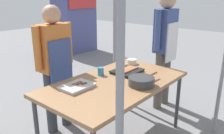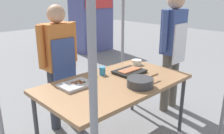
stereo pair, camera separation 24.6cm
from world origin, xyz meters
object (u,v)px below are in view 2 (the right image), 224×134
at_px(neighbor_stall_left, 91,20).
at_px(tray_meat_skewers, 76,85).
at_px(drink_cup_near_edge, 102,71).
at_px(tray_grilled_sausages, 129,71).
at_px(cooking_wok, 140,82).
at_px(stall_table, 115,86).
at_px(vendor_woman, 59,59).
at_px(condiment_bowl, 137,62).
at_px(customer_nearby, 173,42).

bearing_deg(neighbor_stall_left, tray_meat_skewers, -131.02).
bearing_deg(tray_meat_skewers, drink_cup_near_edge, 10.09).
xyz_separation_m(tray_grilled_sausages, cooking_wok, (-0.23, -0.35, 0.03)).
height_order(stall_table, vendor_woman, vendor_woman).
xyz_separation_m(tray_grilled_sausages, condiment_bowl, (0.32, 0.16, 0.01)).
bearing_deg(cooking_wok, customer_nearby, 16.80).
xyz_separation_m(stall_table, neighbor_stall_left, (2.70, 3.72, 0.19)).
bearing_deg(drink_cup_near_edge, cooking_wok, -85.74).
bearing_deg(drink_cup_near_edge, vendor_woman, 118.38).
relative_size(vendor_woman, customer_nearby, 0.91).
distance_m(cooking_wok, customer_nearby, 1.16).
bearing_deg(customer_nearby, condiment_bowl, 162.00).
height_order(customer_nearby, neighbor_stall_left, neighbor_stall_left).
relative_size(drink_cup_near_edge, vendor_woman, 0.06).
relative_size(stall_table, vendor_woman, 1.05).
xyz_separation_m(stall_table, condiment_bowl, (0.63, 0.24, 0.08)).
relative_size(cooking_wok, customer_nearby, 0.26).
height_order(tray_meat_skewers, drink_cup_near_edge, drink_cup_near_edge).
height_order(drink_cup_near_edge, neighbor_stall_left, neighbor_stall_left).
bearing_deg(stall_table, customer_nearby, 2.97).
xyz_separation_m(drink_cup_near_edge, vendor_woman, (-0.26, 0.48, 0.10)).
bearing_deg(customer_nearby, neighbor_stall_left, 67.39).
bearing_deg(vendor_woman, cooking_wok, 106.56).
height_order(tray_grilled_sausages, vendor_woman, vendor_woman).
height_order(vendor_woman, neighbor_stall_left, neighbor_stall_left).
bearing_deg(tray_meat_skewers, tray_grilled_sausages, -8.14).
bearing_deg(neighbor_stall_left, condiment_bowl, -120.76).
xyz_separation_m(cooking_wok, vendor_woman, (-0.30, 1.00, 0.10)).
relative_size(cooking_wok, drink_cup_near_edge, 4.66).
distance_m(condiment_bowl, drink_cup_near_edge, 0.59).
distance_m(drink_cup_near_edge, customer_nearby, 1.17).
distance_m(tray_grilled_sausages, customer_nearby, 0.89).
relative_size(cooking_wok, condiment_bowl, 3.36).
distance_m(stall_table, drink_cup_near_edge, 0.28).
relative_size(tray_meat_skewers, customer_nearby, 0.19).
distance_m(tray_grilled_sausages, vendor_woman, 0.85).
relative_size(tray_meat_skewers, condiment_bowl, 2.52).
bearing_deg(stall_table, tray_grilled_sausages, 14.35).
xyz_separation_m(stall_table, tray_grilled_sausages, (0.31, 0.08, 0.07)).
height_order(stall_table, neighbor_stall_left, neighbor_stall_left).
distance_m(cooking_wok, condiment_bowl, 0.75).
height_order(vendor_woman, customer_nearby, customer_nearby).
relative_size(cooking_wok, vendor_woman, 0.28).
relative_size(tray_meat_skewers, neighbor_stall_left, 0.18).
relative_size(tray_grilled_sausages, tray_meat_skewers, 1.08).
height_order(drink_cup_near_edge, vendor_woman, vendor_woman).
relative_size(tray_meat_skewers, cooking_wok, 0.75).
height_order(stall_table, condiment_bowl, condiment_bowl).
bearing_deg(stall_table, vendor_woman, 106.38).
xyz_separation_m(tray_meat_skewers, vendor_woman, (0.16, 0.55, 0.13)).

